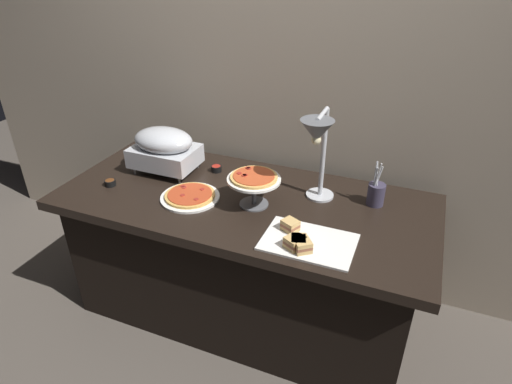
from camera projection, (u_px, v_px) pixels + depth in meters
ground_plane at (245, 308)px, 2.56m from camera, size 8.00×8.00×0.00m
back_wall at (279, 86)px, 2.37m from camera, size 4.40×0.04×2.40m
buffet_table at (245, 257)px, 2.37m from camera, size 1.90×0.84×0.76m
chafing_dish at (164, 148)px, 2.38m from camera, size 0.36×0.25×0.25m
heat_lamp at (318, 139)px, 1.91m from camera, size 0.15×0.31×0.47m
pizza_plate_front at (190, 196)px, 2.18m from camera, size 0.30×0.30×0.03m
pizza_plate_center at (254, 181)px, 2.07m from camera, size 0.26×0.26×0.17m
sandwich_platter at (303, 241)px, 1.84m from camera, size 0.39×0.27×0.06m
sauce_cup_near at (110, 183)px, 2.29m from camera, size 0.06×0.06×0.03m
sauce_cup_far at (216, 168)px, 2.43m from camera, size 0.06×0.06×0.03m
utensil_holder at (376, 194)px, 2.10m from camera, size 0.08×0.08×0.23m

